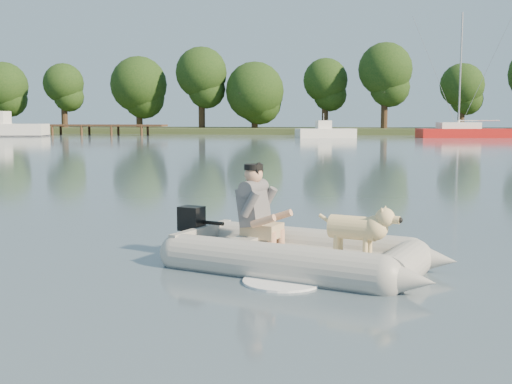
% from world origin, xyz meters
% --- Properties ---
extents(water, '(160.00, 160.00, 0.00)m').
position_xyz_m(water, '(0.00, 0.00, 0.00)').
color(water, slate).
rests_on(water, ground).
extents(shore_bank, '(160.00, 12.00, 0.70)m').
position_xyz_m(shore_bank, '(0.00, 62.00, 0.25)').
color(shore_bank, '#47512D').
rests_on(shore_bank, water).
extents(dock, '(18.00, 2.00, 1.04)m').
position_xyz_m(dock, '(-26.00, 52.00, 0.52)').
color(dock, '#4C331E').
rests_on(dock, water).
extents(treeline, '(92.11, 7.35, 9.27)m').
position_xyz_m(treeline, '(8.00, 61.06, 5.30)').
color(treeline, '#332316').
rests_on(treeline, shore_bank).
extents(dinghy, '(5.37, 4.75, 1.28)m').
position_xyz_m(dinghy, '(0.85, 0.38, 0.54)').
color(dinghy, '#9B9A96').
rests_on(dinghy, water).
extents(man, '(0.81, 0.75, 0.99)m').
position_xyz_m(man, '(0.25, 0.63, 0.71)').
color(man, '#5A5A5E').
rests_on(man, dinghy).
extents(dog, '(0.91, 0.56, 0.57)m').
position_xyz_m(dog, '(1.43, 0.24, 0.48)').
color(dog, '#D5BC7B').
rests_on(dog, dinghy).
extents(outboard_motor, '(0.45, 0.37, 0.72)m').
position_xyz_m(outboard_motor, '(-0.60, 0.87, 0.29)').
color(outboard_motor, black).
rests_on(outboard_motor, dinghy).
extents(motorboat, '(5.45, 3.60, 2.15)m').
position_xyz_m(motorboat, '(-1.53, 47.66, 0.98)').
color(motorboat, white).
rests_on(motorboat, water).
extents(sailboat, '(8.04, 3.90, 10.63)m').
position_xyz_m(sailboat, '(9.97, 50.00, 0.47)').
color(sailboat, '#B01614').
rests_on(sailboat, water).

